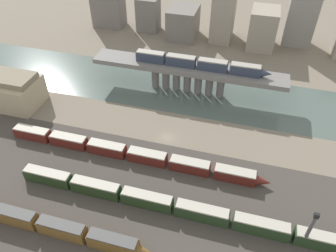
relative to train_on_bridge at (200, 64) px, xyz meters
name	(u,v)px	position (x,y,z in m)	size (l,w,h in m)	color
ground_plane	(167,138)	(-4.17, -25.56, -11.65)	(400.00, 400.00, 0.00)	#756B5B
railbed_yard	(141,202)	(-4.17, -49.56, -11.65)	(280.00, 42.00, 0.01)	#423D38
river_water	(187,91)	(-4.17, 0.00, -11.65)	(320.00, 27.14, 0.01)	#4C5B56
bridge	(188,72)	(-4.17, 0.00, -4.06)	(66.26, 8.44, 9.91)	slate
train_on_bridge	(200,64)	(0.00, 0.00, 0.00)	(45.24, 2.97, 3.57)	#2D384C
train_yard_near	(43,224)	(-22.64, -62.57, -9.70)	(51.59, 2.88, 3.98)	brown
train_yard_mid	(208,214)	(12.57, -49.98, -9.79)	(97.25, 2.92, 3.78)	#23381E
train_yard_far	(132,154)	(-11.36, -36.23, -9.98)	(74.28, 3.16, 3.41)	#5B1E19
warehouse_building	(10,90)	(-58.90, -22.80, -6.38)	(19.27, 12.99, 11.09)	tan
signal_tower	(309,230)	(33.51, -51.01, -5.71)	(1.00, 0.80, 11.78)	#4C4C51
city_block_far_left	(108,6)	(-52.76, 44.50, -2.27)	(14.13, 9.23, 18.76)	slate
city_block_left	(148,14)	(-33.12, 44.63, -4.15)	(9.74, 8.24, 15.01)	slate
city_block_center	(183,23)	(-15.98, 42.11, -5.09)	(12.33, 15.15, 13.13)	slate
city_block_right	(224,14)	(1.13, 44.67, -0.25)	(9.07, 14.52, 22.81)	gray
city_block_far_right	(263,29)	(18.39, 41.54, -3.50)	(11.13, 13.90, 16.31)	gray
city_block_tall	(301,18)	(33.05, 48.25, 0.21)	(11.71, 8.71, 23.72)	gray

